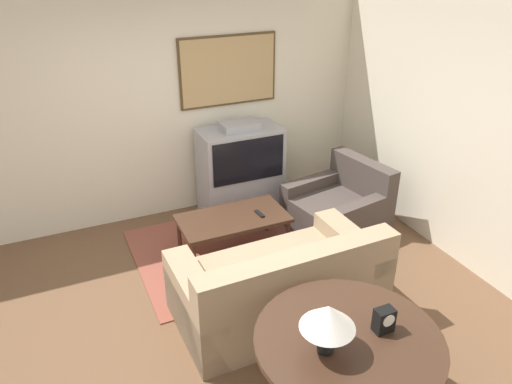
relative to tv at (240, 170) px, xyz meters
name	(u,v)px	position (x,y,z in m)	size (l,w,h in m)	color
ground_plane	(224,312)	(-0.90, -1.76, -0.56)	(12.00, 12.00, 0.00)	brown
wall_back	(156,108)	(-0.89, 0.37, 0.80)	(12.00, 0.10, 2.70)	beige
wall_right	(465,135)	(1.73, -1.76, 0.79)	(0.06, 12.00, 2.70)	beige
area_rug	(228,250)	(-0.50, -0.82, -0.55)	(1.98, 1.74, 0.01)	brown
tv	(240,170)	(0.00, 0.00, 0.00)	(0.99, 0.55, 1.18)	#9E9EA3
couch	(280,287)	(-0.44, -2.00, -0.24)	(1.85, 1.04, 0.88)	#9E8466
armchair	(339,208)	(0.89, -0.90, -0.29)	(1.11, 1.10, 0.81)	#473D38
coffee_table	(233,220)	(-0.45, -0.88, -0.14)	(1.16, 0.63, 0.46)	#3D2619
console_table	(349,345)	(-0.53, -3.18, 0.14)	(1.28, 1.28, 0.75)	#3D2619
table_lamp	(328,317)	(-0.74, -3.20, 0.47)	(0.36, 0.36, 0.36)	black
mantel_clock	(384,320)	(-0.29, -3.20, 0.29)	(0.13, 0.10, 0.18)	black
remote	(260,214)	(-0.17, -0.95, -0.09)	(0.06, 0.16, 0.02)	black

